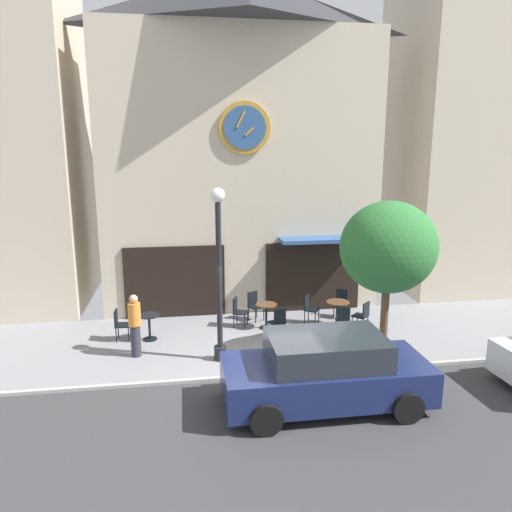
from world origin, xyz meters
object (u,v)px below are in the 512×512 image
object	(u,v)px
cafe_chair_corner	(309,307)
cafe_chair_under_awning	(341,301)
cafe_chair_outer	(278,321)
cafe_chair_by_entrance	(254,304)
parked_car_navy	(326,371)
cafe_chair_left_end	(238,310)
street_tree	(388,248)
cafe_chair_facing_wall	(120,322)
cafe_chair_near_tree	(343,319)
cafe_table_leftmost	(338,309)
cafe_table_center_right	(266,312)
cafe_chair_curbside	(363,314)
cafe_table_near_door	(149,323)
pedestrian_orange	(135,325)
street_lamp	(219,276)

from	to	relation	value
cafe_chair_corner	cafe_chair_under_awning	distance (m)	1.23
cafe_chair_outer	cafe_chair_by_entrance	bearing A→B (deg)	104.87
cafe_chair_outer	parked_car_navy	world-z (taller)	parked_car_navy
cafe_chair_corner	cafe_chair_under_awning	bearing A→B (deg)	19.65
cafe_chair_under_awning	cafe_chair_left_end	size ratio (longest dim) A/B	1.00
street_tree	cafe_chair_facing_wall	distance (m)	7.58
cafe_chair_corner	parked_car_navy	distance (m)	4.91
street_tree	cafe_chair_facing_wall	bearing A→B (deg)	161.33
cafe_chair_facing_wall	cafe_chair_near_tree	bearing A→B (deg)	-5.78
cafe_table_leftmost	cafe_chair_near_tree	xyz separation A→B (m)	(-0.11, -0.82, -0.01)
cafe_table_center_right	cafe_chair_corner	xyz separation A→B (m)	(1.39, 0.22, 0.02)
cafe_chair_corner	cafe_chair_curbside	distance (m)	1.64
cafe_chair_outer	parked_car_navy	distance (m)	3.76
cafe_table_near_door	pedestrian_orange	distance (m)	1.17
cafe_chair_corner	cafe_chair_facing_wall	xyz separation A→B (m)	(-5.62, -0.53, 0.00)
cafe_chair_corner	cafe_chair_by_entrance	bearing A→B (deg)	161.15
cafe_table_near_door	cafe_chair_corner	bearing A→B (deg)	7.20
street_lamp	cafe_chair_near_tree	xyz separation A→B (m)	(3.61, 1.06, -1.71)
cafe_chair_under_awning	cafe_chair_corner	bearing A→B (deg)	-160.35
cafe_chair_outer	cafe_chair_facing_wall	size ratio (longest dim) A/B	1.00
cafe_chair_curbside	cafe_chair_facing_wall	world-z (taller)	same
street_lamp	cafe_table_leftmost	distance (m)	4.51
cafe_chair_outer	cafe_chair_by_entrance	xyz separation A→B (m)	(-0.43, 1.63, 0.00)
cafe_chair_curbside	street_lamp	bearing A→B (deg)	-162.57
cafe_chair_outer	pedestrian_orange	world-z (taller)	pedestrian_orange
street_lamp	cafe_chair_facing_wall	xyz separation A→B (m)	(-2.69, 1.70, -1.71)
cafe_chair_under_awning	pedestrian_orange	xyz separation A→B (m)	(-6.25, -2.09, 0.33)
cafe_chair_curbside	cafe_chair_under_awning	distance (m)	1.31
cafe_chair_under_awning	cafe_chair_by_entrance	distance (m)	2.79
cafe_chair_under_awning	cafe_chair_by_entrance	bearing A→B (deg)	177.05
cafe_chair_corner	parked_car_navy	xyz separation A→B (m)	(-0.93, -4.82, 0.23)
cafe_table_center_right	cafe_chair_outer	xyz separation A→B (m)	(0.19, -0.85, 0.02)
cafe_table_leftmost	cafe_chair_curbside	size ratio (longest dim) A/B	0.85
cafe_table_center_right	cafe_chair_left_end	bearing A→B (deg)	161.41
cafe_chair_curbside	pedestrian_orange	distance (m)	6.54
cafe_chair_under_awning	cafe_chair_facing_wall	distance (m)	6.84
cafe_chair_near_tree	pedestrian_orange	size ratio (longest dim) A/B	0.54
street_lamp	parked_car_navy	xyz separation A→B (m)	(2.01, -2.59, -1.48)
cafe_chair_facing_wall	parked_car_navy	distance (m)	6.37
cafe_chair_by_entrance	cafe_chair_under_awning	bearing A→B (deg)	-2.95
street_tree	cafe_table_leftmost	xyz separation A→B (m)	(-0.40, 2.48, -2.39)
cafe_table_center_right	cafe_chair_facing_wall	world-z (taller)	cafe_chair_facing_wall
cafe_chair_left_end	cafe_chair_near_tree	bearing A→B (deg)	-22.90
cafe_chair_left_end	parked_car_navy	bearing A→B (deg)	-75.24
cafe_chair_outer	cafe_chair_left_end	bearing A→B (deg)	131.88
cafe_chair_under_awning	cafe_chair_left_end	world-z (taller)	same
street_lamp	cafe_chair_corner	bearing A→B (deg)	37.22
cafe_chair_left_end	cafe_chair_outer	world-z (taller)	same
cafe_table_leftmost	cafe_chair_under_awning	world-z (taller)	cafe_chair_under_awning
cafe_chair_outer	cafe_table_leftmost	bearing A→B (deg)	19.94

